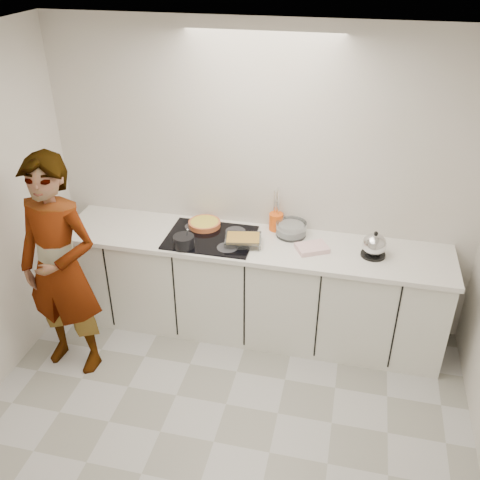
% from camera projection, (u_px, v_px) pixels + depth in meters
% --- Properties ---
extents(floor, '(3.60, 3.20, 0.00)m').
position_uv_depth(floor, '(214.00, 442.00, 3.77)').
color(floor, '#B9B9B9').
rests_on(floor, ground).
extents(ceiling, '(3.60, 3.20, 0.00)m').
position_uv_depth(ceiling, '(200.00, 63.00, 2.47)').
color(ceiling, white).
rests_on(ceiling, wall_back).
extents(wall_back, '(3.60, 0.00, 2.60)m').
position_uv_depth(wall_back, '(261.00, 183.00, 4.47)').
color(wall_back, silver).
rests_on(wall_back, ground).
extents(base_cabinets, '(3.20, 0.58, 0.87)m').
position_uv_depth(base_cabinets, '(252.00, 289.00, 4.63)').
color(base_cabinets, silver).
rests_on(base_cabinets, floor).
extents(countertop, '(3.24, 0.64, 0.04)m').
position_uv_depth(countertop, '(252.00, 244.00, 4.40)').
color(countertop, white).
rests_on(countertop, base_cabinets).
extents(hob, '(0.72, 0.54, 0.01)m').
position_uv_depth(hob, '(211.00, 237.00, 4.44)').
color(hob, black).
rests_on(hob, countertop).
extents(tart_dish, '(0.33, 0.33, 0.05)m').
position_uv_depth(tart_dish, '(204.00, 224.00, 4.58)').
color(tart_dish, '#D06638').
rests_on(tart_dish, hob).
extents(saucepan, '(0.22, 0.22, 0.16)m').
position_uv_depth(saucepan, '(184.00, 241.00, 4.28)').
color(saucepan, black).
rests_on(saucepan, hob).
extents(baking_dish, '(0.32, 0.26, 0.06)m').
position_uv_depth(baking_dish, '(243.00, 240.00, 4.33)').
color(baking_dish, silver).
rests_on(baking_dish, hob).
extents(mixing_bowl, '(0.28, 0.28, 0.12)m').
position_uv_depth(mixing_bowl, '(291.00, 229.00, 4.46)').
color(mixing_bowl, silver).
rests_on(mixing_bowl, countertop).
extents(tea_towel, '(0.30, 0.27, 0.04)m').
position_uv_depth(tea_towel, '(312.00, 248.00, 4.27)').
color(tea_towel, white).
rests_on(tea_towel, countertop).
extents(kettle, '(0.25, 0.25, 0.22)m').
position_uv_depth(kettle, '(374.00, 246.00, 4.16)').
color(kettle, black).
rests_on(kettle, countertop).
extents(utensil_crock, '(0.12, 0.12, 0.15)m').
position_uv_depth(utensil_crock, '(276.00, 222.00, 4.54)').
color(utensil_crock, '#F55B13').
rests_on(utensil_crock, countertop).
extents(cook, '(0.71, 0.50, 1.83)m').
position_uv_depth(cook, '(60.00, 269.00, 4.04)').
color(cook, silver).
rests_on(cook, floor).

